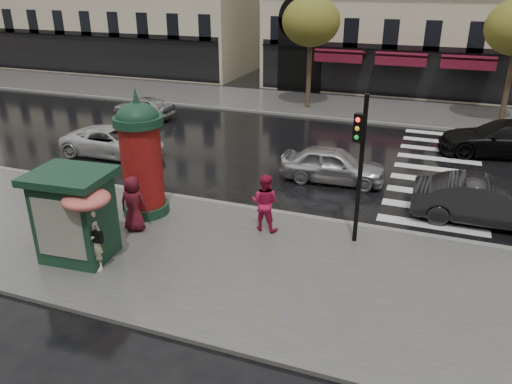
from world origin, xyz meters
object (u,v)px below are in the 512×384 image
at_px(man_burgundy, 133,204).
at_px(morris_column, 141,155).
at_px(traffic_light, 360,157).
at_px(newsstand, 75,214).
at_px(woman_red, 265,202).
at_px(car_white, 113,142).
at_px(car_black, 503,139).
at_px(woman_umbrella, 89,217).
at_px(car_darkgrey, 485,202).
at_px(car_silver, 333,165).
at_px(car_far_silver, 144,107).

height_order(man_burgundy, morris_column, morris_column).
relative_size(traffic_light, newsstand, 1.74).
bearing_deg(newsstand, man_burgundy, 73.82).
distance_m(woman_red, car_white, 10.19).
xyz_separation_m(morris_column, car_black, (11.93, 11.15, -1.38)).
height_order(car_white, car_black, car_black).
bearing_deg(woman_umbrella, car_darkgrey, 34.80).
bearing_deg(traffic_light, woman_umbrella, -147.65).
height_order(woman_red, car_silver, woman_red).
bearing_deg(woman_umbrella, newsstand, 152.84).
bearing_deg(car_darkgrey, woman_umbrella, 124.24).
bearing_deg(car_silver, car_darkgrey, -111.83).
xyz_separation_m(newsstand, car_far_silver, (-6.87, 14.42, -0.82)).
bearing_deg(car_darkgrey, morris_column, 106.98).
relative_size(newsstand, car_black, 0.47).
relative_size(car_silver, car_darkgrey, 0.90).
bearing_deg(newsstand, car_silver, 57.06).
bearing_deg(morris_column, car_silver, 44.95).
relative_size(man_burgundy, morris_column, 0.42).
bearing_deg(newsstand, car_far_silver, 115.48).
height_order(woman_umbrella, newsstand, newsstand).
relative_size(traffic_light, car_black, 0.81).
relative_size(car_white, car_black, 0.85).
height_order(man_burgundy, car_silver, man_burgundy).
bearing_deg(morris_column, woman_umbrella, -79.88).
height_order(woman_umbrella, car_black, woman_umbrella).
xyz_separation_m(man_burgundy, newsstand, (-0.57, -1.97, 0.43)).
bearing_deg(car_white, woman_umbrella, -150.19).
xyz_separation_m(man_burgundy, car_black, (11.56, 12.39, -0.22)).
height_order(woman_umbrella, car_darkgrey, woman_umbrella).
bearing_deg(newsstand, traffic_light, 26.54).
xyz_separation_m(morris_column, car_white, (-4.78, 4.97, -1.53)).
xyz_separation_m(morris_column, car_far_silver, (-7.07, 11.21, -1.55)).
height_order(traffic_light, car_silver, traffic_light).
xyz_separation_m(woman_umbrella, car_silver, (4.69, 8.97, -1.01)).
distance_m(morris_column, car_white, 7.06).
relative_size(man_burgundy, newsstand, 0.70).
distance_m(traffic_light, car_black, 11.99).
distance_m(car_white, car_black, 17.81).
bearing_deg(woman_umbrella, morris_column, 100.12).
relative_size(morris_column, newsstand, 1.66).
bearing_deg(car_white, man_burgundy, -142.71).
bearing_deg(car_silver, woman_umbrella, 149.80).
relative_size(woman_red, man_burgundy, 1.03).
distance_m(woman_umbrella, car_far_silver, 16.78).
bearing_deg(woman_red, man_burgundy, 24.40).
bearing_deg(woman_red, car_silver, -98.79).
bearing_deg(woman_umbrella, car_silver, 62.42).
bearing_deg(car_black, woman_umbrella, -45.18).
bearing_deg(man_burgundy, newsstand, 65.45).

